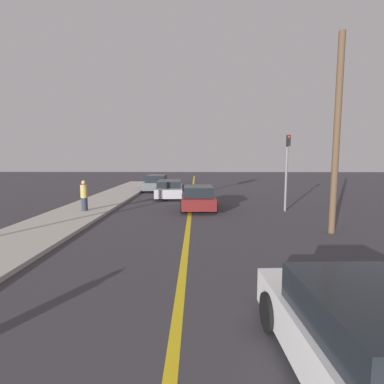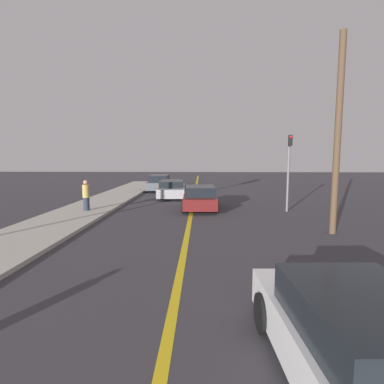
% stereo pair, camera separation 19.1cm
% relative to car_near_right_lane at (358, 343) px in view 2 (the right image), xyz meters
% --- Properties ---
extents(road_center_line, '(0.20, 60.00, 0.01)m').
position_rel_car_near_right_lane_xyz_m(road_center_line, '(-2.46, 12.31, -0.63)').
color(road_center_line, gold).
rests_on(road_center_line, ground_plane).
extents(sidewalk_left, '(2.99, 35.84, 0.14)m').
position_rel_car_near_right_lane_xyz_m(sidewalk_left, '(-8.13, 12.23, -0.56)').
color(sidewalk_left, '#ADA89E').
rests_on(sidewalk_left, ground_plane).
extents(car_near_right_lane, '(2.01, 4.01, 1.31)m').
position_rel_car_near_right_lane_xyz_m(car_near_right_lane, '(0.00, 0.00, 0.00)').
color(car_near_right_lane, silver).
rests_on(car_near_right_lane, ground_plane).
extents(car_ahead_center, '(1.96, 3.92, 1.30)m').
position_rel_car_near_right_lane_xyz_m(car_ahead_center, '(-2.02, 12.97, 0.00)').
color(car_ahead_center, maroon).
rests_on(car_ahead_center, ground_plane).
extents(car_far_distant, '(2.13, 4.87, 1.22)m').
position_rel_car_near_right_lane_xyz_m(car_far_distant, '(-4.06, 17.95, -0.03)').
color(car_far_distant, '#9E9EA3').
rests_on(car_far_distant, ground_plane).
extents(car_parked_left_lot, '(1.91, 4.52, 1.35)m').
position_rel_car_near_right_lane_xyz_m(car_parked_left_lot, '(-5.55, 22.23, 0.03)').
color(car_parked_left_lot, '#4C5156').
rests_on(car_parked_left_lot, ground_plane).
extents(pedestrian_mid_group, '(0.36, 0.36, 1.57)m').
position_rel_car_near_right_lane_xyz_m(pedestrian_mid_group, '(-7.89, 11.64, 0.29)').
color(pedestrian_mid_group, '#282D3D').
rests_on(pedestrian_mid_group, sidewalk_left).
extents(traffic_light, '(0.18, 0.40, 4.01)m').
position_rel_car_near_right_lane_xyz_m(traffic_light, '(2.64, 12.37, 1.84)').
color(traffic_light, slate).
rests_on(traffic_light, ground_plane).
extents(utility_pole, '(0.24, 0.24, 7.35)m').
position_rel_car_near_right_lane_xyz_m(utility_pole, '(3.05, 7.79, 3.04)').
color(utility_pole, brown).
rests_on(utility_pole, ground_plane).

